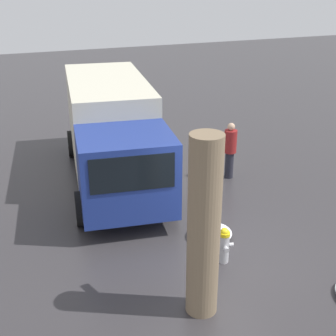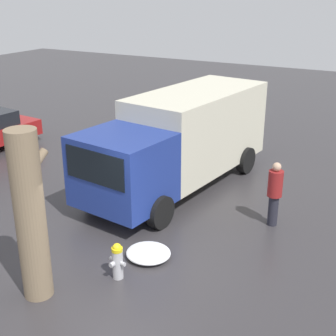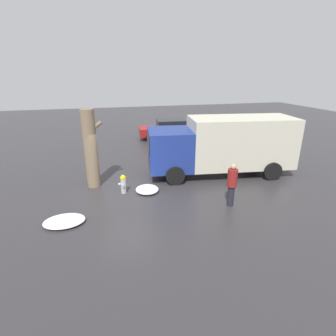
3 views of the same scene
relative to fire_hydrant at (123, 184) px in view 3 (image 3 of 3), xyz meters
The scene contains 8 objects.
ground_plane 0.44m from the fire_hydrant, ahead, with size 60.00×60.00×0.00m, color #333033.
fire_hydrant is the anchor object (origin of this frame).
tree_trunk 2.17m from the fire_hydrant, 138.52° to the left, with size 0.92×0.60×3.57m.
delivery_truck 5.50m from the fire_hydrant, 12.25° to the left, with size 7.54×3.31×2.93m.
pedestrian 4.64m from the fire_hydrant, 28.89° to the right, with size 0.39×0.39×1.78m.
parked_car 10.46m from the fire_hydrant, 64.43° to the left, with size 4.73×2.37×1.46m.
snow_pile_by_hydrant 1.09m from the fire_hydrant, ahead, with size 1.02×1.07×0.24m.
snow_pile_curbside 3.05m from the fire_hydrant, 138.68° to the right, with size 1.44×1.07×0.19m.
Camera 3 is at (-0.72, -10.69, 5.06)m, focal length 28.00 mm.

